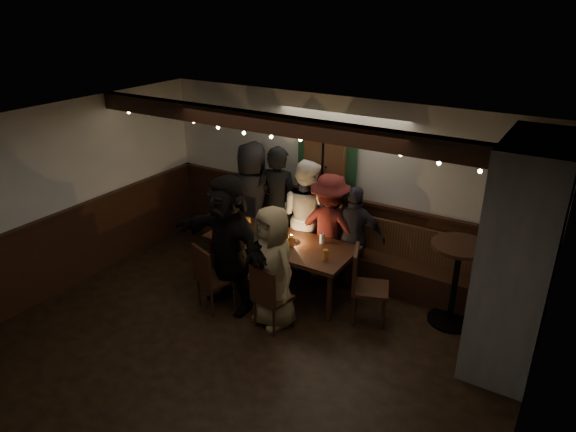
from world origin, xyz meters
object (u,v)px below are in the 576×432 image
Objects in this scene: chair_end at (363,281)px; person_g at (273,267)px; high_top at (456,274)px; person_b at (278,204)px; chair_near_left at (209,275)px; chair_near_right at (268,294)px; dining_table at (280,245)px; person_c at (306,215)px; person_a at (253,199)px; person_d at (330,228)px; person_f at (228,243)px; person_e at (355,237)px.

chair_end is 0.63× the size of person_g.
person_b reaches higher than high_top.
chair_end is (1.80, 0.85, 0.03)m from chair_near_left.
chair_near_right is at bearing 2.58° from chair_near_left.
dining_table is 1.21× the size of person_c.
chair_near_left is 1.82m from person_a.
person_d reaches higher than dining_table.
person_c is 1.07× the size of person_d.
person_f is at bearing 165.13° from chair_near_right.
chair_near_left is at bearing -147.42° from person_g.
chair_near_left is 1.99m from chair_end.
chair_end is at bearing 133.02° from person_d.
person_d reaches higher than person_g.
person_c is 1.54m from person_g.
person_d is at bearing 174.55° from high_top.
person_d is at bearing 54.63° from dining_table.
person_e reaches higher than dining_table.
person_d is at bearing 160.36° from person_b.
chair_near_right is 0.89× the size of chair_end.
person_a is at bearing 159.60° from chair_end.
dining_table is at bearing 62.49° from chair_near_left.
high_top is 2.34m from person_c.
chair_end is 0.62× the size of person_d.
high_top is 2.28m from person_g.
person_b is 1.00× the size of person_f.
chair_near_left is at bearing 52.22° from person_d.
person_b is (-0.92, 1.66, 0.42)m from chair_near_right.
person_c is (-1.32, 0.83, 0.30)m from chair_end.
person_e is (-1.49, 0.23, 0.04)m from high_top.
person_d is (-1.86, 0.18, 0.10)m from high_top.
person_c is at bearing 161.58° from person_a.
chair_near_left is at bearing 40.20° from person_e.
person_c is 1.16× the size of person_e.
person_f reaches higher than high_top.
person_f is (0.66, -1.47, 0.01)m from person_a.
person_c is at bearing 147.73° from chair_end.
high_top is at bearing 51.58° from person_g.
dining_table is 0.77m from person_d.
dining_table is at bearing 76.89° from person_f.
chair_near_left is 0.55× the size of person_c.
person_d is (0.46, -0.11, -0.05)m from person_c.
chair_near_left is at bearing -153.53° from high_top.
chair_end is 2.48m from person_a.
dining_table is 1.31m from chair_end.
person_d is at bearing 72.08° from person_f.
person_c is (-0.01, 0.73, 0.18)m from dining_table.
person_c is 0.93× the size of person_f.
chair_end is at bearing 54.84° from person_g.
person_b is at bearing 6.17° from person_c.
chair_near_left is 0.51× the size of person_a.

